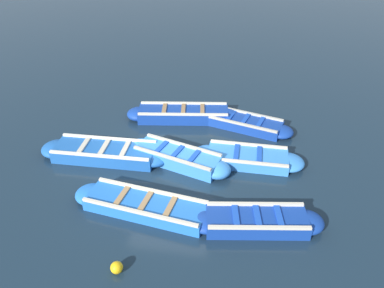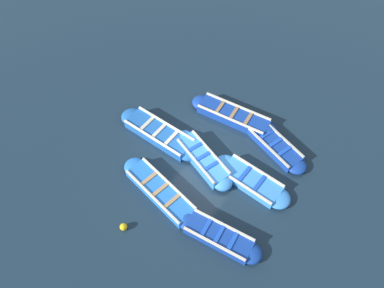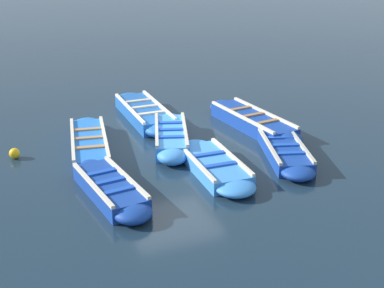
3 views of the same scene
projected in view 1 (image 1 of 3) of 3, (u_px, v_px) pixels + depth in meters
The scene contains 9 objects.
ground_plane at pixel (172, 162), 11.05m from camera, with size 120.00×120.00×0.00m, color #162838.
boat_broadside at pixel (245, 123), 12.58m from camera, with size 3.35×1.68×0.38m.
boat_end_of_row at pixel (247, 158), 10.94m from camera, with size 3.28×1.00×0.37m.
boat_far_corner at pixel (257, 221), 8.80m from camera, with size 3.25×1.24×0.41m.
boat_outer_left at pixel (183, 114), 13.03m from camera, with size 4.02×1.36×0.46m.
boat_drifting at pixel (146, 206), 9.24m from camera, with size 3.95×1.38×0.38m.
boat_outer_right at pixel (177, 158), 10.88m from camera, with size 3.37×1.70×0.46m.
boat_tucked at pixel (105, 153), 11.11m from camera, with size 3.95×1.05×0.44m.
buoy_orange_near at pixel (117, 268), 7.77m from camera, with size 0.26×0.26×0.26m, color #EAB214.
Camera 1 is at (-2.01, 8.67, 6.59)m, focal length 35.00 mm.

